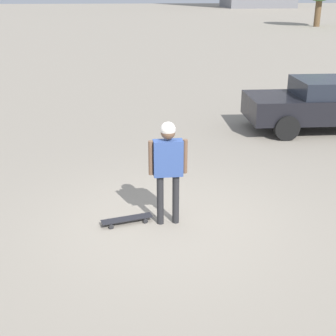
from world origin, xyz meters
name	(u,v)px	position (x,y,z in m)	size (l,w,h in m)	color
ground_plane	(168,223)	(0.00, 0.00, 0.00)	(220.00, 220.00, 0.00)	gray
person	(168,160)	(0.00, 0.00, 1.13)	(0.24, 0.63, 1.75)	#262628
skateboard	(127,219)	(0.04, 0.69, 0.07)	(0.40, 0.88, 0.09)	#232328
car_parked_near	(327,103)	(5.08, -4.83, 0.74)	(2.00, 4.33, 1.40)	black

